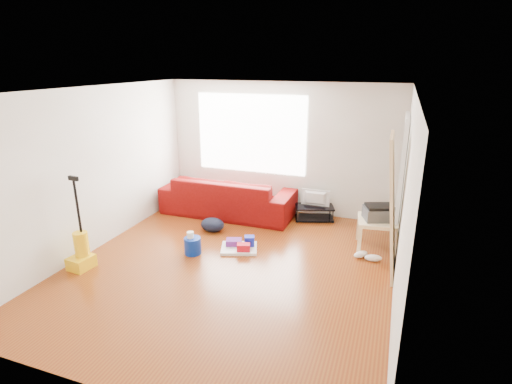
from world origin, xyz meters
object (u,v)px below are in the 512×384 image
(vacuum, at_px, (81,252))
(bucket, at_px, (193,253))
(sofa, at_px, (229,214))
(cleaning_tray, at_px, (240,246))
(backpack, at_px, (213,231))
(tv_stand, at_px, (314,212))
(side_table, at_px, (378,224))

(vacuum, bearing_deg, bucket, 41.96)
(sofa, xyz_separation_m, vacuum, (-1.13, -2.69, 0.25))
(cleaning_tray, xyz_separation_m, backpack, (-0.73, 0.51, -0.06))
(backpack, bearing_deg, vacuum, -119.95)
(sofa, height_order, tv_stand, sofa)
(tv_stand, relative_size, cleaning_tray, 1.18)
(sofa, xyz_separation_m, bucket, (0.16, -1.76, 0.00))
(sofa, distance_m, bucket, 1.76)
(tv_stand, xyz_separation_m, vacuum, (-2.77, -2.96, 0.11))
(bucket, relative_size, backpack, 0.61)
(tv_stand, xyz_separation_m, cleaning_tray, (-0.84, -1.65, -0.08))
(bucket, bearing_deg, vacuum, -144.17)
(tv_stand, relative_size, side_table, 1.17)
(vacuum, bearing_deg, cleaning_tray, 40.28)
(tv_stand, height_order, side_table, side_table)
(tv_stand, xyz_separation_m, bucket, (-1.48, -2.03, -0.14))
(sofa, xyz_separation_m, cleaning_tray, (0.80, -1.38, 0.06))
(sofa, distance_m, cleaning_tray, 1.59)
(tv_stand, xyz_separation_m, side_table, (1.18, -0.87, 0.27))
(bucket, bearing_deg, side_table, 23.43)
(bucket, bearing_deg, backpack, 95.72)
(sofa, relative_size, backpack, 5.95)
(side_table, xyz_separation_m, backpack, (-2.75, -0.26, -0.42))
(tv_stand, bearing_deg, backpack, -161.93)
(bucket, xyz_separation_m, vacuum, (-1.29, -0.93, 0.25))
(side_table, xyz_separation_m, vacuum, (-3.95, -2.08, -0.16))
(side_table, bearing_deg, vacuum, -152.19)
(tv_stand, distance_m, backpack, 1.94)
(cleaning_tray, xyz_separation_m, vacuum, (-1.93, -1.31, 0.19))
(cleaning_tray, bearing_deg, sofa, 120.21)
(tv_stand, relative_size, backpack, 1.87)
(tv_stand, height_order, cleaning_tray, tv_stand)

